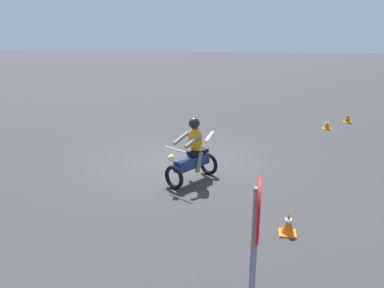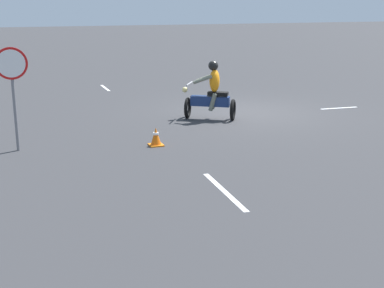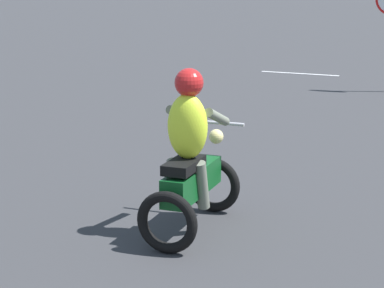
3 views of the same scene
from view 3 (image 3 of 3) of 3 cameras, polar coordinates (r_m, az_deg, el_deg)
The scene contains 2 objects.
motorcycle_rider_background at distance 7.36m, azimuth -0.10°, elevation -1.38°, with size 0.78×1.54×1.66m.
lane_stripe_e at distance 18.84m, azimuth 8.20°, elevation 5.35°, with size 0.10×1.97×0.01m, color silver.
Camera 3 is at (3.30, 18.07, 2.60)m, focal length 70.00 mm.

